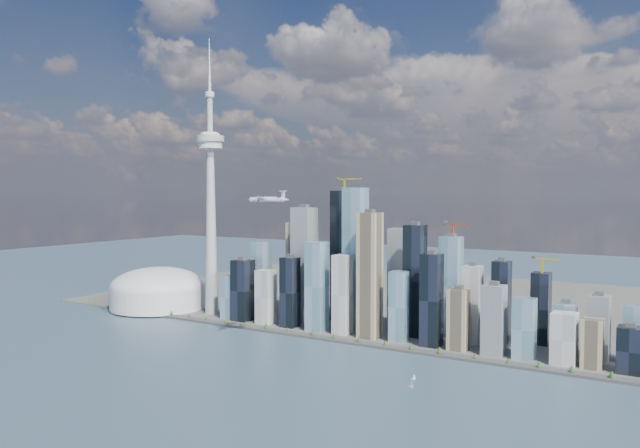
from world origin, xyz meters
The scene contains 10 objects.
ground centered at (0.00, 0.00, 0.00)m, with size 4000.00×4000.00×0.00m, color #324758.
seawall centered at (0.00, 250.00, 2.00)m, with size 1100.00×22.00×4.00m, color #383838.
land centered at (0.00, 700.00, 1.50)m, with size 1400.00×900.00×3.00m, color #4C4C47.
shoreline_trees centered at (0.00, 250.00, 8.78)m, with size 960.53×7.20×8.80m.
skyscraper_cluster centered at (59.61, 336.81, 85.59)m, with size 736.00×142.00×274.67m.
needle_tower centered at (-300.00, 310.00, 235.84)m, with size 56.00×56.00×550.50m.
dome_stadium centered at (-440.00, 300.00, 39.44)m, with size 200.00×200.00×86.00m.
airplane centered at (-17.20, 116.96, 238.73)m, with size 67.99×60.40×16.61m.
sailboat_west centered at (230.38, 86.67, 3.41)m, with size 7.59×4.05×10.63m.
sailboat_east centered at (220.01, 119.52, 2.63)m, with size 5.84×3.13×8.19m.
Camera 1 is at (539.00, -643.67, 250.17)m, focal length 35.00 mm.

